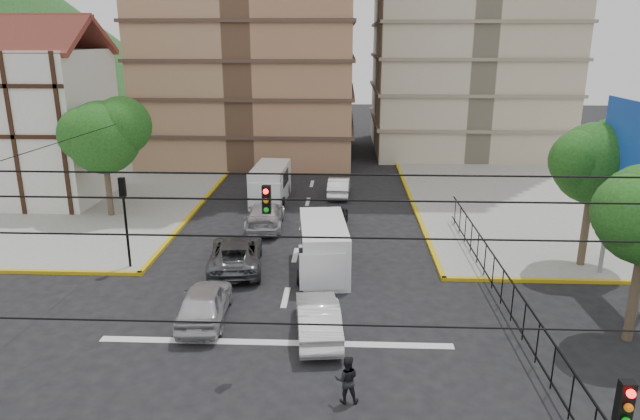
# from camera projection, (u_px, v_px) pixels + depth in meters

# --- Properties ---
(ground) EXTENTS (160.00, 160.00, 0.00)m
(ground) POSITION_uv_depth(u_px,v_px,m) (271.00, 360.00, 19.73)
(ground) COLOR black
(ground) RESTS_ON ground
(sidewalk_nw) EXTENTS (26.00, 26.00, 0.15)m
(sidewalk_nw) POSITION_uv_depth(u_px,v_px,m) (21.00, 197.00, 39.66)
(sidewalk_nw) COLOR gray
(sidewalk_nw) RESTS_ON ground
(sidewalk_ne) EXTENTS (26.00, 26.00, 0.15)m
(sidewalk_ne) POSITION_uv_depth(u_px,v_px,m) (606.00, 204.00, 38.02)
(sidewalk_ne) COLOR gray
(sidewalk_ne) RESTS_ON ground
(stop_line) EXTENTS (13.00, 0.40, 0.01)m
(stop_line) POSITION_uv_depth(u_px,v_px,m) (275.00, 342.00, 20.88)
(stop_line) COLOR silver
(stop_line) RESTS_ON ground
(tudor_building) EXTENTS (10.80, 8.05, 12.23)m
(tudor_building) POSITION_uv_depth(u_px,v_px,m) (24.00, 123.00, 38.12)
(tudor_building) COLOR silver
(tudor_building) RESTS_ON ground
(park_fence) EXTENTS (0.10, 22.50, 1.66)m
(park_fence) POSITION_uv_depth(u_px,v_px,m) (500.00, 307.00, 23.67)
(park_fence) COLOR black
(park_fence) RESTS_ON ground
(billboard) EXTENTS (0.36, 6.20, 8.10)m
(billboard) POSITION_uv_depth(u_px,v_px,m) (640.00, 159.00, 23.14)
(billboard) COLOR slate
(billboard) RESTS_ON ground
(tree_park_c) EXTENTS (4.65, 3.80, 7.25)m
(tree_park_c) POSITION_uv_depth(u_px,v_px,m) (597.00, 160.00, 26.23)
(tree_park_c) COLOR #473828
(tree_park_c) RESTS_ON ground
(tree_tudor) EXTENTS (5.39, 4.40, 7.43)m
(tree_tudor) POSITION_uv_depth(u_px,v_px,m) (104.00, 134.00, 34.03)
(tree_tudor) COLOR #473828
(tree_tudor) RESTS_ON ground
(traffic_light_nw) EXTENTS (0.28, 0.22, 4.40)m
(traffic_light_nw) POSITION_uv_depth(u_px,v_px,m) (124.00, 208.00, 26.61)
(traffic_light_nw) COLOR black
(traffic_light_nw) RESTS_ON ground
(traffic_light_hanging) EXTENTS (18.00, 9.12, 0.92)m
(traffic_light_hanging) POSITION_uv_depth(u_px,v_px,m) (257.00, 215.00, 16.08)
(traffic_light_hanging) COLOR black
(traffic_light_hanging) RESTS_ON ground
(van_right_lane) EXTENTS (2.60, 5.52, 2.40)m
(van_right_lane) POSITION_uv_depth(u_px,v_px,m) (323.00, 250.00, 26.76)
(van_right_lane) COLOR silver
(van_right_lane) RESTS_ON ground
(van_left_lane) EXTENTS (2.31, 5.46, 2.43)m
(van_left_lane) POSITION_uv_depth(u_px,v_px,m) (270.00, 185.00, 38.50)
(van_left_lane) COLOR silver
(van_left_lane) RESTS_ON ground
(car_silver_front_left) EXTENTS (2.03, 4.53, 1.51)m
(car_silver_front_left) POSITION_uv_depth(u_px,v_px,m) (205.00, 302.00, 22.36)
(car_silver_front_left) COLOR silver
(car_silver_front_left) RESTS_ON ground
(car_white_front_right) EXTENTS (2.02, 4.55, 1.45)m
(car_white_front_right) POSITION_uv_depth(u_px,v_px,m) (318.00, 318.00, 21.19)
(car_white_front_right) COLOR white
(car_white_front_right) RESTS_ON ground
(car_grey_mid_left) EXTENTS (3.10, 5.56, 1.47)m
(car_grey_mid_left) POSITION_uv_depth(u_px,v_px,m) (236.00, 254.00, 27.49)
(car_grey_mid_left) COLOR #4E5055
(car_grey_mid_left) RESTS_ON ground
(car_silver_rear_left) EXTENTS (2.34, 5.26, 1.50)m
(car_silver_rear_left) POSITION_uv_depth(u_px,v_px,m) (265.00, 215.00, 33.42)
(car_silver_rear_left) COLOR silver
(car_silver_rear_left) RESTS_ON ground
(car_darkgrey_mid_right) EXTENTS (1.82, 4.15, 1.39)m
(car_darkgrey_mid_right) POSITION_uv_depth(u_px,v_px,m) (333.00, 216.00, 33.33)
(car_darkgrey_mid_right) COLOR #2A2A2D
(car_darkgrey_mid_right) RESTS_ON ground
(car_white_rear_right) EXTENTS (1.62, 4.21, 1.37)m
(car_white_rear_right) POSITION_uv_depth(u_px,v_px,m) (339.00, 187.00, 40.07)
(car_white_rear_right) COLOR white
(car_white_rear_right) RESTS_ON ground
(pedestrian_crosswalk) EXTENTS (0.76, 0.60, 1.53)m
(pedestrian_crosswalk) POSITION_uv_depth(u_px,v_px,m) (347.00, 379.00, 17.29)
(pedestrian_crosswalk) COLOR black
(pedestrian_crosswalk) RESTS_ON ground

